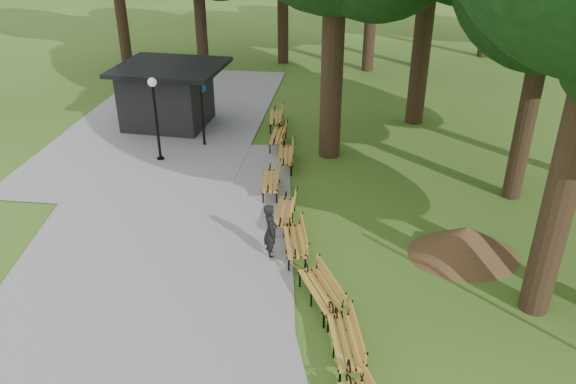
{
  "coord_description": "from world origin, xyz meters",
  "views": [
    {
      "loc": [
        -0.8,
        -10.1,
        8.89
      ],
      "look_at": [
        -0.09,
        4.78,
        1.1
      ],
      "focal_mm": 35.61,
      "sensor_mm": 36.0,
      "label": 1
    }
  ],
  "objects_px": {
    "dirt_mound": "(465,241)",
    "bench_5": "(285,212)",
    "bench_6": "(271,180)",
    "bench_7": "(285,155)",
    "person": "(271,231)",
    "bench_9": "(276,117)",
    "lamp_post": "(154,102)",
    "bench_2": "(344,341)",
    "bench_3": "(320,290)",
    "kiosk": "(167,95)",
    "bench_8": "(278,136)",
    "bench_4": "(294,241)"
  },
  "relations": [
    {
      "from": "person",
      "to": "dirt_mound",
      "type": "xyz_separation_m",
      "value": [
        5.32,
        -0.26,
        -0.34
      ]
    },
    {
      "from": "kiosk",
      "to": "bench_4",
      "type": "xyz_separation_m",
      "value": [
        4.83,
        -10.22,
        -0.9
      ]
    },
    {
      "from": "person",
      "to": "bench_5",
      "type": "distance_m",
      "value": 1.75
    },
    {
      "from": "lamp_post",
      "to": "bench_5",
      "type": "bearing_deg",
      "value": -47.76
    },
    {
      "from": "bench_8",
      "to": "bench_6",
      "type": "bearing_deg",
      "value": 3.21
    },
    {
      "from": "bench_7",
      "to": "kiosk",
      "type": "bearing_deg",
      "value": -128.84
    },
    {
      "from": "kiosk",
      "to": "bench_2",
      "type": "height_order",
      "value": "kiosk"
    },
    {
      "from": "bench_5",
      "to": "dirt_mound",
      "type": "bearing_deg",
      "value": 76.71
    },
    {
      "from": "kiosk",
      "to": "bench_9",
      "type": "distance_m",
      "value": 4.71
    },
    {
      "from": "bench_8",
      "to": "bench_9",
      "type": "relative_size",
      "value": 1.0
    },
    {
      "from": "bench_7",
      "to": "bench_9",
      "type": "xyz_separation_m",
      "value": [
        -0.23,
        4.04,
        0.0
      ]
    },
    {
      "from": "kiosk",
      "to": "bench_7",
      "type": "height_order",
      "value": "kiosk"
    },
    {
      "from": "kiosk",
      "to": "bench_8",
      "type": "xyz_separation_m",
      "value": [
        4.63,
        -2.55,
        -0.9
      ]
    },
    {
      "from": "bench_6",
      "to": "bench_7",
      "type": "height_order",
      "value": "same"
    },
    {
      "from": "bench_6",
      "to": "kiosk",
      "type": "bearing_deg",
      "value": -143.3
    },
    {
      "from": "person",
      "to": "kiosk",
      "type": "distance_m",
      "value": 11.07
    },
    {
      "from": "kiosk",
      "to": "lamp_post",
      "type": "height_order",
      "value": "lamp_post"
    },
    {
      "from": "bench_2",
      "to": "bench_9",
      "type": "distance_m",
      "value": 13.91
    },
    {
      "from": "bench_2",
      "to": "bench_4",
      "type": "height_order",
      "value": "same"
    },
    {
      "from": "lamp_post",
      "to": "dirt_mound",
      "type": "distance_m",
      "value": 11.71
    },
    {
      "from": "bench_2",
      "to": "bench_8",
      "type": "bearing_deg",
      "value": -176.89
    },
    {
      "from": "bench_2",
      "to": "bench_5",
      "type": "bearing_deg",
      "value": -171.69
    },
    {
      "from": "dirt_mound",
      "to": "bench_2",
      "type": "bearing_deg",
      "value": -135.63
    },
    {
      "from": "bench_9",
      "to": "person",
      "type": "bearing_deg",
      "value": 0.19
    },
    {
      "from": "dirt_mound",
      "to": "bench_8",
      "type": "distance_m",
      "value": 9.32
    },
    {
      "from": "lamp_post",
      "to": "bench_5",
      "type": "xyz_separation_m",
      "value": [
        4.47,
        -4.92,
        -1.84
      ]
    },
    {
      "from": "lamp_post",
      "to": "bench_6",
      "type": "xyz_separation_m",
      "value": [
        4.09,
        -2.8,
        -1.84
      ]
    },
    {
      "from": "bench_6",
      "to": "bench_9",
      "type": "xyz_separation_m",
      "value": [
        0.35,
        6.08,
        0.0
      ]
    },
    {
      "from": "lamp_post",
      "to": "dirt_mound",
      "type": "height_order",
      "value": "lamp_post"
    },
    {
      "from": "lamp_post",
      "to": "bench_8",
      "type": "relative_size",
      "value": 1.67
    },
    {
      "from": "kiosk",
      "to": "bench_5",
      "type": "xyz_separation_m",
      "value": [
        4.64,
        -8.59,
        -0.9
      ]
    },
    {
      "from": "bench_5",
      "to": "bench_9",
      "type": "bearing_deg",
      "value": -171.63
    },
    {
      "from": "bench_3",
      "to": "bench_5",
      "type": "relative_size",
      "value": 1.0
    },
    {
      "from": "bench_7",
      "to": "bench_8",
      "type": "relative_size",
      "value": 1.0
    },
    {
      "from": "lamp_post",
      "to": "bench_8",
      "type": "bearing_deg",
      "value": 14.06
    },
    {
      "from": "person",
      "to": "kiosk",
      "type": "height_order",
      "value": "kiosk"
    },
    {
      "from": "person",
      "to": "lamp_post",
      "type": "relative_size",
      "value": 0.5
    },
    {
      "from": "dirt_mound",
      "to": "bench_5",
      "type": "xyz_separation_m",
      "value": [
        -4.86,
        1.91,
        -0.02
      ]
    },
    {
      "from": "person",
      "to": "bench_4",
      "type": "distance_m",
      "value": 0.74
    },
    {
      "from": "bench_6",
      "to": "bench_4",
      "type": "bearing_deg",
      "value": 12.0
    },
    {
      "from": "kiosk",
      "to": "bench_3",
      "type": "height_order",
      "value": "kiosk"
    },
    {
      "from": "lamp_post",
      "to": "bench_3",
      "type": "distance_m",
      "value": 10.34
    },
    {
      "from": "bench_3",
      "to": "bench_4",
      "type": "height_order",
      "value": "same"
    },
    {
      "from": "kiosk",
      "to": "bench_6",
      "type": "height_order",
      "value": "kiosk"
    },
    {
      "from": "bench_5",
      "to": "bench_6",
      "type": "distance_m",
      "value": 2.16
    },
    {
      "from": "person",
      "to": "kiosk",
      "type": "xyz_separation_m",
      "value": [
        -4.18,
        10.24,
        0.54
      ]
    },
    {
      "from": "bench_4",
      "to": "bench_9",
      "type": "relative_size",
      "value": 1.0
    },
    {
      "from": "dirt_mound",
      "to": "bench_5",
      "type": "height_order",
      "value": "dirt_mound"
    },
    {
      "from": "person",
      "to": "bench_9",
      "type": "bearing_deg",
      "value": -7.69
    },
    {
      "from": "person",
      "to": "dirt_mound",
      "type": "bearing_deg",
      "value": -97.99
    }
  ]
}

